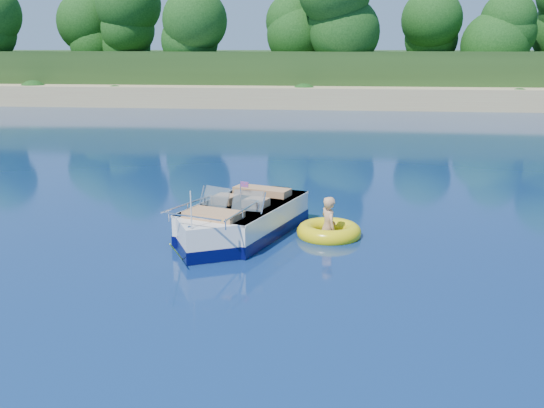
% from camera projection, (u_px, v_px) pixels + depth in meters
% --- Properties ---
extents(ground, '(160.00, 160.00, 0.00)m').
position_uv_depth(ground, '(174.00, 310.00, 10.07)').
color(ground, '#0A1B4C').
rests_on(ground, ground).
extents(shoreline, '(170.00, 59.00, 6.00)m').
position_uv_depth(shoreline, '(323.00, 77.00, 71.16)').
color(shoreline, tan).
rests_on(shoreline, ground).
extents(treeline, '(150.00, 7.12, 8.19)m').
position_uv_depth(treeline, '(313.00, 31.00, 48.13)').
color(treeline, black).
rests_on(treeline, ground).
extents(motorboat, '(2.81, 4.91, 1.70)m').
position_uv_depth(motorboat, '(238.00, 223.00, 13.88)').
color(motorboat, white).
rests_on(motorboat, ground).
extents(tow_tube, '(1.67, 1.67, 0.40)m').
position_uv_depth(tow_tube, '(329.00, 232.00, 14.01)').
color(tow_tube, yellow).
rests_on(tow_tube, ground).
extents(boy, '(0.70, 0.90, 1.62)m').
position_uv_depth(boy, '(327.00, 236.00, 14.02)').
color(boy, tan).
rests_on(boy, ground).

